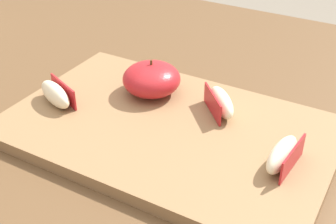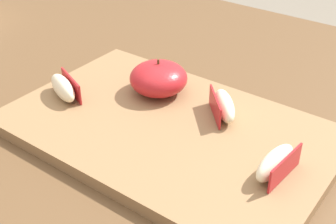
{
  "view_description": "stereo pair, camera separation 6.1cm",
  "coord_description": "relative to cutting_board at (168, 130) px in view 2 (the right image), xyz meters",
  "views": [
    {
      "loc": [
        0.3,
        -0.52,
        1.09
      ],
      "look_at": [
        0.05,
        -0.08,
        0.76
      ],
      "focal_mm": 48.83,
      "sensor_mm": 36.0,
      "label": 1
    },
    {
      "loc": [
        0.36,
        -0.49,
        1.09
      ],
      "look_at": [
        0.05,
        -0.08,
        0.76
      ],
      "focal_mm": 48.83,
      "sensor_mm": 36.0,
      "label": 2
    }
  ],
  "objects": [
    {
      "name": "apple_half_skin_up",
      "position": [
        -0.06,
        0.06,
        0.03
      ],
      "size": [
        0.09,
        0.09,
        0.05
      ],
      "color": "#B21E23",
      "rests_on": "cutting_board"
    },
    {
      "name": "cutting_board",
      "position": [
        0.0,
        0.0,
        0.0
      ],
      "size": [
        0.44,
        0.28,
        0.02
      ],
      "color": "olive",
      "rests_on": "dining_table"
    },
    {
      "name": "apple_wedge_left",
      "position": [
        0.16,
        -0.01,
        0.03
      ],
      "size": [
        0.03,
        0.08,
        0.03
      ],
      "color": "beige",
      "rests_on": "cutting_board"
    },
    {
      "name": "apple_wedge_middle",
      "position": [
        -0.17,
        -0.03,
        0.03
      ],
      "size": [
        0.08,
        0.05,
        0.03
      ],
      "color": "beige",
      "rests_on": "cutting_board"
    },
    {
      "name": "dining_table",
      "position": [
        -0.05,
        0.08,
        -0.1
      ],
      "size": [
        1.45,
        0.9,
        0.72
      ],
      "color": "brown",
      "rests_on": "ground_plane"
    },
    {
      "name": "apple_wedge_near_knife",
      "position": [
        0.05,
        0.06,
        0.03
      ],
      "size": [
        0.07,
        0.07,
        0.03
      ],
      "color": "beige",
      "rests_on": "cutting_board"
    }
  ]
}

